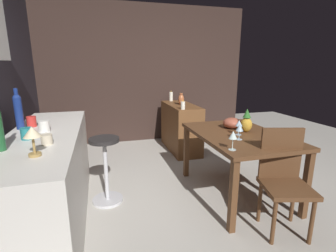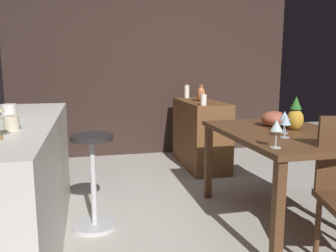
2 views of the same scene
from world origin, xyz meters
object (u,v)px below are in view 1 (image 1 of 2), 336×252
(chair_near_window, at_px, (284,178))
(counter_lamp, at_px, (32,135))
(cup_cream, at_px, (47,139))
(pineapple_centerpiece, at_px, (246,122))
(wine_glass_center, at_px, (233,136))
(cup_red, at_px, (32,122))
(dining_table, at_px, (238,141))
(sideboard_cabinet, at_px, (181,127))
(fruit_bowl, at_px, (232,123))
(wine_bottle_cobalt, at_px, (18,110))
(bar_stool, at_px, (106,168))
(pillar_candle_short, at_px, (183,106))
(wine_glass_right, at_px, (239,124))
(cup_teal, at_px, (27,133))
(pillar_candle_tall, at_px, (171,97))
(cup_white, at_px, (44,126))
(vase_copper, at_px, (181,99))
(wine_glass_left, at_px, (240,128))

(chair_near_window, distance_m, counter_lamp, 2.06)
(cup_cream, bearing_deg, pineapple_centerpiece, -77.84)
(wine_glass_center, distance_m, cup_red, 1.93)
(chair_near_window, bearing_deg, cup_cream, 81.80)
(cup_cream, xyz_separation_m, counter_lamp, (-0.25, 0.03, 0.10))
(cup_cream, height_order, counter_lamp, counter_lamp)
(dining_table, height_order, sideboard_cabinet, sideboard_cabinet)
(fruit_bowl, distance_m, wine_bottle_cobalt, 2.28)
(bar_stool, xyz_separation_m, pillar_candle_short, (0.99, -1.22, 0.49))
(sideboard_cabinet, height_order, wine_glass_right, wine_glass_right)
(wine_bottle_cobalt, relative_size, counter_lamp, 1.91)
(cup_teal, distance_m, counter_lamp, 0.48)
(wine_glass_center, height_order, counter_lamp, counter_lamp)
(pineapple_centerpiece, height_order, cup_red, pineapple_centerpiece)
(sideboard_cabinet, xyz_separation_m, pillar_candle_tall, (0.47, 0.04, 0.50))
(cup_cream, bearing_deg, cup_white, 12.90)
(bar_stool, xyz_separation_m, fruit_bowl, (0.00, -1.51, 0.41))
(wine_glass_right, xyz_separation_m, cup_red, (0.31, 2.10, 0.09))
(fruit_bowl, height_order, vase_copper, vase_copper)
(cup_white, relative_size, pillar_candle_short, 0.88)
(cup_cream, bearing_deg, cup_teal, 43.16)
(chair_near_window, relative_size, cup_white, 7.30)
(vase_copper, bearing_deg, fruit_bowl, -173.08)
(cup_white, distance_m, vase_copper, 2.47)
(fruit_bowl, bearing_deg, pillar_candle_tall, 6.24)
(wine_bottle_cobalt, distance_m, vase_copper, 2.56)
(chair_near_window, relative_size, fruit_bowl, 4.21)
(vase_copper, bearing_deg, pillar_candle_tall, 4.27)
(wine_glass_left, bearing_deg, wine_glass_center, 139.40)
(vase_copper, bearing_deg, cup_cream, 139.39)
(pineapple_centerpiece, distance_m, wine_bottle_cobalt, 2.35)
(dining_table, height_order, chair_near_window, chair_near_window)
(wine_glass_left, height_order, wine_glass_center, wine_glass_center)
(sideboard_cabinet, relative_size, bar_stool, 1.49)
(cup_red, distance_m, cup_cream, 0.70)
(wine_glass_center, height_order, pillar_candle_short, pillar_candle_short)
(wine_glass_left, distance_m, pillar_candle_tall, 2.37)
(wine_glass_left, relative_size, pillar_candle_tall, 0.84)
(dining_table, height_order, cup_red, cup_red)
(cup_cream, xyz_separation_m, cup_teal, (0.19, 0.18, 0.01))
(bar_stool, bearing_deg, pillar_candle_tall, -33.99)
(wine_glass_right, height_order, wine_bottle_cobalt, wine_bottle_cobalt)
(dining_table, relative_size, pillar_candle_tall, 6.77)
(sideboard_cabinet, distance_m, pillar_candle_short, 0.68)
(wine_glass_right, height_order, pillar_candle_tall, pillar_candle_tall)
(sideboard_cabinet, xyz_separation_m, cup_white, (-1.66, 1.86, 0.54))
(chair_near_window, relative_size, counter_lamp, 4.67)
(sideboard_cabinet, height_order, cup_cream, cup_cream)
(wine_glass_left, relative_size, fruit_bowl, 0.74)
(sideboard_cabinet, distance_m, cup_red, 2.53)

